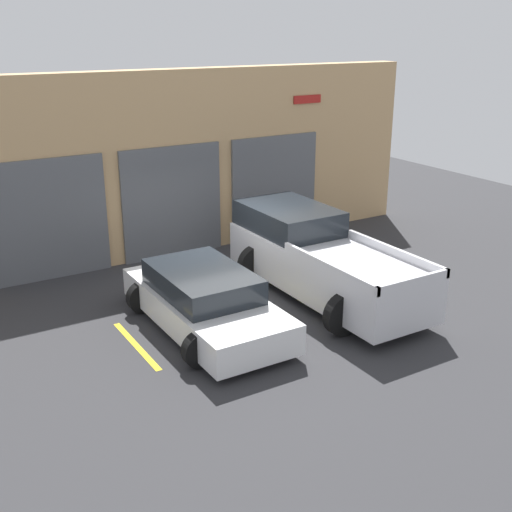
{
  "coord_description": "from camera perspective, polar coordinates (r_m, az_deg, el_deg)",
  "views": [
    {
      "loc": [
        -6.63,
        -11.79,
        5.68
      ],
      "look_at": [
        0.0,
        -0.85,
        1.1
      ],
      "focal_mm": 45.0,
      "sensor_mm": 36.0,
      "label": 1
    }
  ],
  "objects": [
    {
      "name": "parking_stripe_left",
      "position": [
        13.61,
        1.09,
        -4.96
      ],
      "size": [
        0.12,
        2.2,
        0.01
      ],
      "primitive_type": "cube",
      "color": "gold",
      "rests_on": "ground"
    },
    {
      "name": "parking_stripe_far_left",
      "position": [
        12.44,
        -10.6,
        -7.81
      ],
      "size": [
        0.12,
        2.2,
        0.01
      ],
      "primitive_type": "cube",
      "color": "gold",
      "rests_on": "ground"
    },
    {
      "name": "ground_plane",
      "position": [
        14.67,
        -1.72,
        -3.09
      ],
      "size": [
        28.0,
        28.0,
        0.0
      ],
      "primitive_type": "plane",
      "color": "#2D2D30"
    },
    {
      "name": "parking_stripe_centre",
      "position": [
        15.27,
        10.52,
        -2.48
      ],
      "size": [
        0.12,
        2.2,
        0.01
      ],
      "primitive_type": "cube",
      "color": "gold",
      "rests_on": "ground"
    },
    {
      "name": "pickup_truck",
      "position": [
        14.27,
        5.57,
        -0.2
      ],
      "size": [
        2.45,
        5.34,
        1.76
      ],
      "color": "silver",
      "rests_on": "ground"
    },
    {
      "name": "shophouse_building",
      "position": [
        16.81,
        -7.42,
        7.99
      ],
      "size": [
        14.44,
        0.68,
        4.71
      ],
      "color": "tan",
      "rests_on": "ground"
    },
    {
      "name": "sedan_white",
      "position": [
        12.74,
        -4.6,
        -3.98
      ],
      "size": [
        2.24,
        4.35,
        1.21
      ],
      "color": "white",
      "rests_on": "ground"
    }
  ]
}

